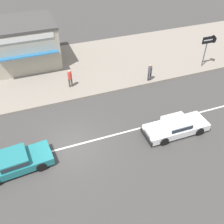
{
  "coord_description": "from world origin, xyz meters",
  "views": [
    {
      "loc": [
        -1.69,
        -11.87,
        12.26
      ],
      "look_at": [
        3.32,
        1.43,
        0.8
      ],
      "focal_mm": 42.0,
      "sensor_mm": 36.0,
      "label": 1
    }
  ],
  "objects_px": {
    "sedan_teal_0": "(14,162)",
    "arrow_signboard": "(213,41)",
    "pedestrian_mid_kerb": "(150,71)",
    "sedan_white_2": "(176,126)",
    "pedestrian_by_shop": "(70,77)",
    "shopfront_corner_warung": "(25,43)"
  },
  "relations": [
    {
      "from": "sedan_teal_0",
      "to": "arrow_signboard",
      "type": "height_order",
      "value": "arrow_signboard"
    },
    {
      "from": "arrow_signboard",
      "to": "pedestrian_mid_kerb",
      "type": "height_order",
      "value": "arrow_signboard"
    },
    {
      "from": "sedan_white_2",
      "to": "arrow_signboard",
      "type": "height_order",
      "value": "arrow_signboard"
    },
    {
      "from": "arrow_signboard",
      "to": "pedestrian_mid_kerb",
      "type": "distance_m",
      "value": 6.58
    },
    {
      "from": "arrow_signboard",
      "to": "pedestrian_by_shop",
      "type": "bearing_deg",
      "value": 176.04
    },
    {
      "from": "pedestrian_by_shop",
      "to": "sedan_teal_0",
      "type": "bearing_deg",
      "value": -125.25
    },
    {
      "from": "sedan_white_2",
      "to": "shopfront_corner_warung",
      "type": "xyz_separation_m",
      "value": [
        -8.1,
        13.37,
        1.59
      ]
    },
    {
      "from": "pedestrian_mid_kerb",
      "to": "pedestrian_by_shop",
      "type": "relative_size",
      "value": 0.98
    },
    {
      "from": "pedestrian_by_shop",
      "to": "shopfront_corner_warung",
      "type": "xyz_separation_m",
      "value": [
        -2.79,
        5.59,
        1.06
      ]
    },
    {
      "from": "sedan_white_2",
      "to": "pedestrian_mid_kerb",
      "type": "height_order",
      "value": "pedestrian_mid_kerb"
    },
    {
      "from": "shopfront_corner_warung",
      "to": "pedestrian_mid_kerb",
      "type": "bearing_deg",
      "value": -36.81
    },
    {
      "from": "sedan_white_2",
      "to": "arrow_signboard",
      "type": "distance_m",
      "value": 10.49
    },
    {
      "from": "pedestrian_by_shop",
      "to": "shopfront_corner_warung",
      "type": "height_order",
      "value": "shopfront_corner_warung"
    },
    {
      "from": "sedan_teal_0",
      "to": "shopfront_corner_warung",
      "type": "height_order",
      "value": "shopfront_corner_warung"
    },
    {
      "from": "sedan_teal_0",
      "to": "sedan_white_2",
      "type": "xyz_separation_m",
      "value": [
        10.36,
        -0.64,
        -0.0
      ]
    },
    {
      "from": "sedan_teal_0",
      "to": "pedestrian_mid_kerb",
      "type": "distance_m",
      "value": 12.97
    },
    {
      "from": "pedestrian_by_shop",
      "to": "arrow_signboard",
      "type": "bearing_deg",
      "value": -3.96
    },
    {
      "from": "pedestrian_mid_kerb",
      "to": "pedestrian_by_shop",
      "type": "height_order",
      "value": "pedestrian_by_shop"
    },
    {
      "from": "pedestrian_by_shop",
      "to": "sedan_white_2",
      "type": "bearing_deg",
      "value": -55.65
    },
    {
      "from": "sedan_white_2",
      "to": "arrow_signboard",
      "type": "relative_size",
      "value": 1.52
    },
    {
      "from": "pedestrian_mid_kerb",
      "to": "pedestrian_by_shop",
      "type": "xyz_separation_m",
      "value": [
        -6.58,
        1.42,
        0.02
      ]
    },
    {
      "from": "pedestrian_mid_kerb",
      "to": "shopfront_corner_warung",
      "type": "distance_m",
      "value": 11.75
    }
  ]
}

